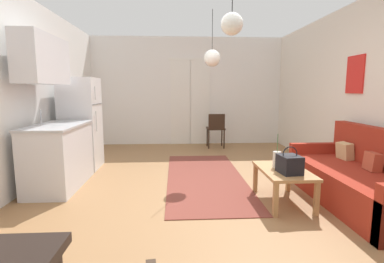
# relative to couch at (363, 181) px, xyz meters

# --- Properties ---
(ground_plane) EXTENTS (5.28, 8.15, 0.10)m
(ground_plane) POSITION_rel_couch_xyz_m (-1.93, 0.28, -0.33)
(ground_plane) COLOR #996D44
(wall_back) EXTENTS (4.88, 0.13, 2.65)m
(wall_back) POSITION_rel_couch_xyz_m (-1.92, 4.10, 1.04)
(wall_back) COLOR white
(wall_back) RESTS_ON ground_plane
(area_rug) EXTENTS (1.16, 2.95, 0.01)m
(area_rug) POSITION_rel_couch_xyz_m (-1.78, 1.14, -0.27)
(area_rug) COLOR brown
(area_rug) RESTS_ON ground_plane
(couch) EXTENTS (0.84, 2.01, 0.90)m
(couch) POSITION_rel_couch_xyz_m (0.00, 0.00, 0.00)
(couch) COLOR maroon
(couch) RESTS_ON ground_plane
(coffee_table) EXTENTS (0.53, 0.87, 0.42)m
(coffee_table) POSITION_rel_couch_xyz_m (-0.94, 0.09, 0.08)
(coffee_table) COLOR #B27F4C
(coffee_table) RESTS_ON ground_plane
(bamboo_vase) EXTENTS (0.10, 0.10, 0.42)m
(bamboo_vase) POSITION_rel_couch_xyz_m (-1.00, 0.17, 0.24)
(bamboo_vase) COLOR beige
(bamboo_vase) RESTS_ON coffee_table
(handbag) EXTENTS (0.25, 0.29, 0.31)m
(handbag) POSITION_rel_couch_xyz_m (-0.94, -0.08, 0.24)
(handbag) COLOR black
(handbag) RESTS_ON coffee_table
(refrigerator) EXTENTS (0.61, 0.65, 1.57)m
(refrigerator) POSITION_rel_couch_xyz_m (-3.87, 1.85, 0.51)
(refrigerator) COLOR white
(refrigerator) RESTS_ON ground_plane
(kitchen_counter) EXTENTS (0.61, 1.24, 2.08)m
(kitchen_counter) POSITION_rel_couch_xyz_m (-3.90, 0.85, 0.51)
(kitchen_counter) COLOR silver
(kitchen_counter) RESTS_ON ground_plane
(accent_chair) EXTENTS (0.42, 0.40, 0.81)m
(accent_chair) POSITION_rel_couch_xyz_m (-1.29, 3.48, 0.20)
(accent_chair) COLOR black
(accent_chair) RESTS_ON ground_plane
(pendant_lamp_near) EXTENTS (0.20, 0.20, 0.79)m
(pendant_lamp_near) POSITION_rel_couch_xyz_m (-1.72, -0.50, 1.68)
(pendant_lamp_near) COLOR black
(pendant_lamp_far) EXTENTS (0.27, 0.27, 0.91)m
(pendant_lamp_far) POSITION_rel_couch_xyz_m (-1.63, 1.62, 1.60)
(pendant_lamp_far) COLOR black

